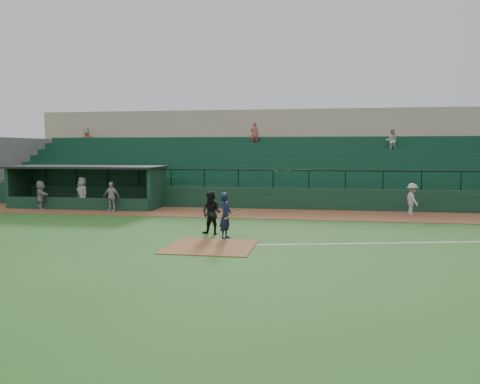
# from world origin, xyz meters

# --- Properties ---
(ground) EXTENTS (90.00, 90.00, 0.00)m
(ground) POSITION_xyz_m (0.00, 0.00, 0.00)
(ground) COLOR #23521A
(ground) RESTS_ON ground
(warning_track) EXTENTS (40.00, 4.00, 0.03)m
(warning_track) POSITION_xyz_m (0.00, 8.00, 0.01)
(warning_track) COLOR brown
(warning_track) RESTS_ON ground
(home_plate_dirt) EXTENTS (3.00, 3.00, 0.03)m
(home_plate_dirt) POSITION_xyz_m (0.00, -1.00, 0.01)
(home_plate_dirt) COLOR brown
(home_plate_dirt) RESTS_ON ground
(foul_line) EXTENTS (17.49, 4.44, 0.01)m
(foul_line) POSITION_xyz_m (8.00, 1.20, 0.01)
(foul_line) COLOR white
(foul_line) RESTS_ON ground
(stadium_structure) EXTENTS (38.00, 13.08, 6.40)m
(stadium_structure) POSITION_xyz_m (-0.00, 16.46, 2.30)
(stadium_structure) COLOR #10311F
(stadium_structure) RESTS_ON ground
(dugout) EXTENTS (8.90, 3.20, 2.42)m
(dugout) POSITION_xyz_m (-9.75, 9.56, 1.33)
(dugout) COLOR #10311F
(dugout) RESTS_ON ground
(batter_at_plate) EXTENTS (1.05, 0.72, 1.75)m
(batter_at_plate) POSITION_xyz_m (0.21, 0.60, 0.88)
(batter_at_plate) COLOR black
(batter_at_plate) RESTS_ON ground
(umpire) EXTENTS (0.99, 0.86, 1.72)m
(umpire) POSITION_xyz_m (-0.53, 1.43, 0.86)
(umpire) COLOR black
(umpire) RESTS_ON ground
(runner) EXTENTS (0.84, 1.17, 1.63)m
(runner) POSITION_xyz_m (8.28, 8.57, 0.84)
(runner) COLOR #A8A39D
(runner) RESTS_ON warning_track
(dugout_player_a) EXTENTS (0.97, 0.47, 1.61)m
(dugout_player_a) POSITION_xyz_m (-7.44, 7.32, 0.83)
(dugout_player_a) COLOR #A6A09B
(dugout_player_a) RESTS_ON warning_track
(dugout_player_b) EXTENTS (1.05, 0.96, 1.80)m
(dugout_player_b) POSITION_xyz_m (-9.49, 8.07, 0.93)
(dugout_player_b) COLOR gray
(dugout_player_b) RESTS_ON warning_track
(dugout_player_c) EXTENTS (1.40, 1.38, 1.61)m
(dugout_player_c) POSITION_xyz_m (-11.74, 7.57, 0.83)
(dugout_player_c) COLOR gray
(dugout_player_c) RESTS_ON warning_track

